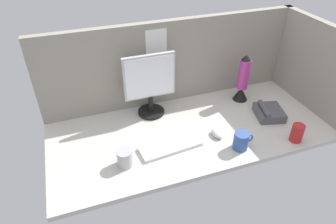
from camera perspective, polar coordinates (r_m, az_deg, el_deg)
ground_plane at (r=194.82cm, az=4.63°, el=-3.30°), size 180.00×80.00×3.00cm
cubicle_wall_back at (r=207.78cm, az=0.90°, el=9.51°), size 180.00×5.50×58.39cm
cubicle_wall_side at (r=224.79cm, az=26.17°, el=7.85°), size 5.00×80.00×58.39cm
monitor at (r=194.80cm, az=-3.49°, el=5.43°), size 34.10×18.00×42.67cm
keyboard at (r=178.11cm, az=0.50°, el=-6.49°), size 38.04×16.36×2.00cm
mouse at (r=188.11cm, az=9.30°, el=-4.10°), size 6.92×10.30×3.40cm
mug_red_plastic at (r=195.96cm, az=23.32°, el=-3.67°), size 7.27×7.27×11.35cm
mug_steel at (r=166.79cm, az=-8.21°, el=-8.65°), size 8.76×8.76×9.84cm
mug_ceramic_blue at (r=180.08cm, az=13.75°, el=-5.32°), size 12.47×8.80×10.77cm
lava_lamp at (r=219.62cm, az=13.98°, el=5.64°), size 10.70×10.70×35.02cm
desk_phone at (r=212.42cm, az=18.58°, el=-0.04°), size 21.18×22.63×8.80cm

